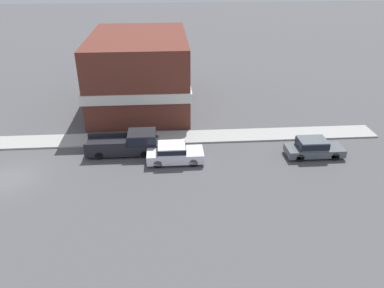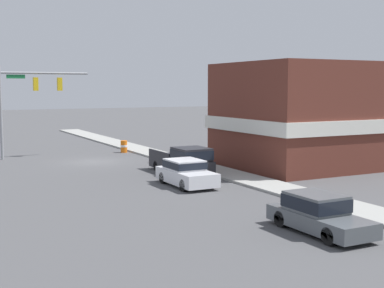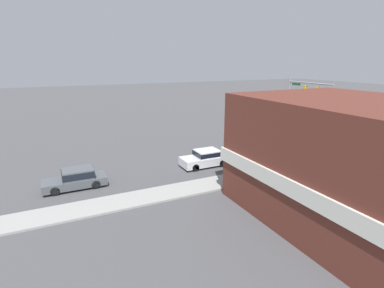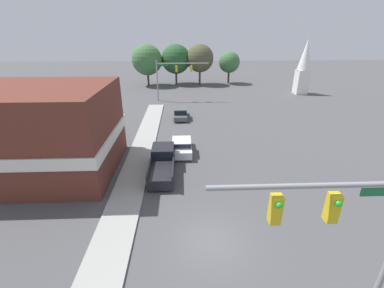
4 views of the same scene
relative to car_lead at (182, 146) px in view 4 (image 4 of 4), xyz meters
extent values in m
plane|color=#4C4C4F|center=(1.64, -11.94, -0.77)|extent=(200.00, 200.00, 0.00)
cube|color=#9E9E99|center=(-4.06, -11.94, -0.70)|extent=(2.40, 60.00, 0.14)
cylinder|color=gray|center=(4.19, -16.53, 5.91)|extent=(6.88, 0.18, 0.18)
cube|color=gold|center=(4.94, -16.53, 5.05)|extent=(0.36, 0.36, 1.05)
sphere|color=green|center=(4.94, -16.73, 5.36)|extent=(0.22, 0.22, 0.22)
cube|color=gold|center=(3.05, -16.53, 5.05)|extent=(0.36, 0.36, 1.05)
sphere|color=green|center=(3.05, -16.73, 5.36)|extent=(0.22, 0.22, 0.22)
cube|color=#196B38|center=(6.43, -16.53, 5.62)|extent=(1.40, 0.04, 0.30)
cylinder|color=gray|center=(-3.98, 21.19, 2.61)|extent=(0.22, 0.22, 6.77)
cylinder|color=gray|center=(0.35, 21.19, 5.50)|extent=(8.66, 0.18, 0.18)
cube|color=gold|center=(-0.70, 21.19, 4.63)|extent=(0.36, 0.36, 1.05)
sphere|color=yellow|center=(-0.70, 20.99, 4.95)|extent=(0.22, 0.22, 0.22)
cube|color=gold|center=(1.79, 21.19, 4.63)|extent=(0.36, 0.36, 1.05)
sphere|color=yellow|center=(1.79, 20.99, 4.95)|extent=(0.22, 0.22, 0.22)
cube|color=#196B38|center=(-2.78, 21.19, 5.21)|extent=(1.40, 0.04, 0.30)
cylinder|color=black|center=(-0.86, 1.45, -0.44)|extent=(0.22, 0.66, 0.66)
cylinder|color=black|center=(0.86, 1.45, -0.44)|extent=(0.22, 0.66, 0.66)
cylinder|color=black|center=(-0.86, -1.26, -0.44)|extent=(0.22, 0.66, 0.66)
cylinder|color=black|center=(0.86, -1.26, -0.44)|extent=(0.22, 0.66, 0.66)
cube|color=silver|center=(0.00, 0.09, -0.22)|extent=(1.93, 4.36, 0.74)
cube|color=silver|center=(0.00, -0.17, 0.43)|extent=(1.78, 2.09, 0.56)
cube|color=black|center=(0.00, -0.17, 0.43)|extent=(1.80, 2.18, 0.39)
cylinder|color=black|center=(-0.90, 12.62, -0.44)|extent=(0.22, 0.66, 0.66)
cylinder|color=black|center=(0.68, 12.62, -0.44)|extent=(0.22, 0.66, 0.66)
cylinder|color=black|center=(-0.90, 9.81, -0.44)|extent=(0.22, 0.66, 0.66)
cylinder|color=black|center=(0.68, 9.81, -0.44)|extent=(0.22, 0.66, 0.66)
cube|color=#51565B|center=(-0.11, 11.22, -0.29)|extent=(1.80, 4.53, 0.60)
cube|color=#51565B|center=(-0.11, 10.95, 0.37)|extent=(1.65, 2.17, 0.71)
cube|color=black|center=(-0.11, 10.95, 0.37)|extent=(1.67, 2.26, 0.50)
cylinder|color=black|center=(-2.55, -2.30, -0.44)|extent=(0.22, 0.66, 0.66)
cylinder|color=black|center=(-0.76, -2.30, -0.44)|extent=(0.22, 0.66, 0.66)
cylinder|color=black|center=(-2.55, -5.87, -0.44)|extent=(0.22, 0.66, 0.66)
cylinder|color=black|center=(-0.76, -5.87, -0.44)|extent=(0.22, 0.66, 0.66)
cube|color=black|center=(-1.66, -4.09, -0.17)|extent=(2.01, 5.76, 0.85)
cube|color=black|center=(-1.66, -2.50, 0.66)|extent=(1.91, 2.19, 0.80)
cube|color=black|center=(-1.66, -2.50, 0.66)|extent=(1.93, 2.27, 0.56)
cube|color=black|center=(-2.60, -5.33, 0.43)|extent=(0.12, 3.27, 0.35)
cube|color=black|center=(-0.71, -5.33, 0.43)|extent=(0.12, 3.27, 0.35)
cube|color=brown|center=(-12.56, -3.08, 2.85)|extent=(13.60, 9.54, 7.24)
cube|color=silver|center=(-12.56, -3.08, 2.28)|extent=(13.90, 9.84, 0.90)
cube|color=white|center=(23.14, 25.79, 1.47)|extent=(2.19, 2.19, 4.48)
cone|color=white|center=(23.14, 25.79, 6.45)|extent=(2.41, 2.41, 5.48)
cylinder|color=#4C3823|center=(-7.24, 35.22, 0.53)|extent=(0.44, 0.44, 2.60)
sphere|color=#3D703D|center=(-7.24, 35.22, 4.75)|extent=(6.51, 6.51, 6.51)
cylinder|color=#4C3823|center=(-1.04, 36.85, 0.53)|extent=(0.44, 0.44, 2.61)
sphere|color=#28562D|center=(-1.04, 36.85, 4.73)|extent=(6.42, 6.42, 6.42)
cylinder|color=#4C3823|center=(4.30, 36.17, 0.73)|extent=(0.44, 0.44, 3.00)
sphere|color=#4C4C33|center=(4.30, 36.17, 4.94)|extent=(6.02, 6.02, 6.02)
cylinder|color=#4C3823|center=(11.08, 37.25, 0.54)|extent=(0.44, 0.44, 2.62)
sphere|color=#3D703D|center=(11.08, 37.25, 3.98)|extent=(4.72, 4.72, 4.72)
camera|label=1|loc=(25.36, -0.41, 13.99)|focal=35.00mm
camera|label=2|loc=(13.43, 26.72, 4.78)|focal=50.00mm
camera|label=3|loc=(-22.78, 12.34, 8.51)|focal=28.00mm
camera|label=4|loc=(0.06, -23.17, 10.32)|focal=24.00mm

